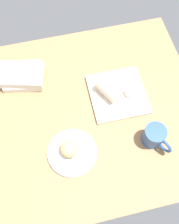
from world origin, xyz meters
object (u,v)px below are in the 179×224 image
round_plate (72,152)px  breakfast_wrap (109,89)px  scone_pastry (69,149)px  coffee_mug (154,136)px  book_stack (22,75)px  sauce_cup (131,93)px  square_plate (118,94)px

round_plate → breakfast_wrap: size_ratio=1.83×
scone_pastry → coffee_mug: 35.02cm
scone_pastry → book_stack: (-14.34, 39.63, -1.06)cm
sauce_cup → scone_pastry: bearing=-148.3°
sauce_cup → square_plate: bearing=165.0°
square_plate → breakfast_wrap: bearing=165.0°
breakfast_wrap → coffee_mug: coffee_mug is taller
scone_pastry → breakfast_wrap: 31.59cm
breakfast_wrap → coffee_mug: (12.61, -25.09, -0.20)cm
breakfast_wrap → coffee_mug: bearing=87.0°
sauce_cup → coffee_mug: (2.94, -22.51, 1.99)cm
scone_pastry → coffee_mug: bearing=-4.5°
scone_pastry → sauce_cup: 37.62cm
scone_pastry → coffee_mug: coffee_mug is taller
round_plate → scone_pastry: size_ratio=2.71×
round_plate → coffee_mug: 34.13cm
coffee_mug → book_stack: bearing=139.3°
coffee_mug → round_plate: bearing=176.5°
sauce_cup → round_plate: bearing=-146.5°
book_stack → breakfast_wrap: bearing=-25.2°
book_stack → square_plate: bearing=-24.2°
coffee_mug → breakfast_wrap: bearing=116.7°
square_plate → breakfast_wrap: breakfast_wrap is taller
square_plate → book_stack: (-40.93, 18.41, 2.30)cm
scone_pastry → coffee_mug: (34.91, -2.73, 0.52)cm
book_stack → round_plate: bearing=-69.1°
round_plate → scone_pastry: bearing=147.8°
scone_pastry → round_plate: bearing=-32.2°
scone_pastry → book_stack: bearing=109.9°
square_plate → sauce_cup: size_ratio=4.68×
round_plate → sauce_cup: bearing=33.5°
square_plate → coffee_mug: coffee_mug is taller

